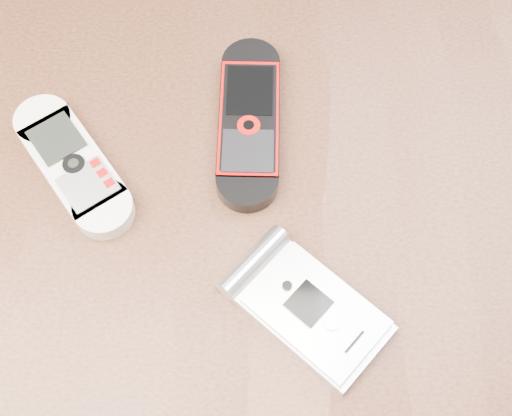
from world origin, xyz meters
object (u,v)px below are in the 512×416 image
object	(u,v)px
nokia_white	(73,164)
motorola_razr	(311,310)
nokia_black_red	(249,121)
table	(250,266)

from	to	relation	value
nokia_white	motorola_razr	bearing A→B (deg)	-68.77
nokia_white	nokia_black_red	world-z (taller)	same
table	nokia_black_red	world-z (taller)	nokia_black_red
nokia_black_red	motorola_razr	bearing A→B (deg)	-73.13
table	motorola_razr	world-z (taller)	motorola_razr
nokia_black_red	motorola_razr	world-z (taller)	motorola_razr
table	nokia_white	size ratio (longest dim) A/B	8.59
nokia_black_red	table	bearing A→B (deg)	-88.37
nokia_white	motorola_razr	xyz separation A→B (m)	(0.18, -0.12, 0.00)
nokia_black_red	motorola_razr	distance (m)	0.16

